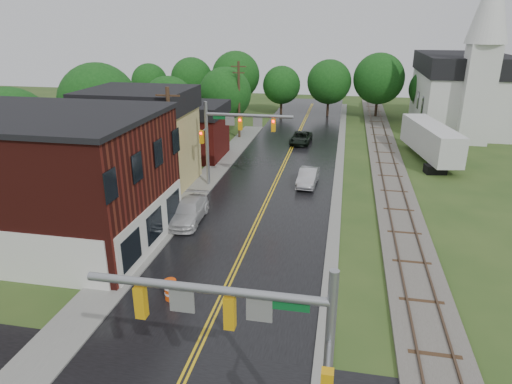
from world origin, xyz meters
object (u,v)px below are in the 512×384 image
(traffic_signal_near, at_px, (255,331))
(tree_left_c, at_px, (170,104))
(traffic_signal_far, at_px, (231,130))
(utility_pole_b, at_px, (171,146))
(utility_pole_c, at_px, (239,99))
(brick_building, at_px, (44,179))
(tree_left_a, at_px, (12,133))
(church, at_px, (463,84))
(sedan_silver, at_px, (308,177))
(pickup_white, at_px, (188,212))
(tree_left_b, at_px, (100,105))
(construction_barrel, at_px, (171,290))
(suv_dark, at_px, (301,138))
(tree_left_e, at_px, (226,95))
(semi_trailer, at_px, (431,139))

(traffic_signal_near, height_order, tree_left_c, tree_left_c)
(traffic_signal_far, distance_m, tree_left_c, 16.56)
(utility_pole_b, bearing_deg, traffic_signal_near, -62.81)
(utility_pole_c, bearing_deg, tree_left_c, -149.80)
(brick_building, bearing_deg, utility_pole_c, 78.91)
(utility_pole_b, distance_m, tree_left_a, 13.05)
(church, distance_m, traffic_signal_far, 35.59)
(church, distance_m, sedan_silver, 30.83)
(tree_left_c, bearing_deg, tree_left_a, -108.43)
(sedan_silver, bearing_deg, brick_building, -135.09)
(traffic_signal_far, relative_size, utility_pole_c, 0.82)
(church, relative_size, utility_pole_b, 2.22)
(utility_pole_c, distance_m, pickup_white, 24.99)
(traffic_signal_near, distance_m, utility_pole_c, 43.24)
(tree_left_b, bearing_deg, pickup_white, -43.76)
(utility_pole_c, bearing_deg, construction_barrel, -82.79)
(traffic_signal_far, bearing_deg, church, 48.73)
(church, distance_m, construction_barrel, 49.47)
(brick_building, xyz_separation_m, church, (32.48, 38.74, 1.68))
(traffic_signal_near, xyz_separation_m, utility_pole_b, (-10.27, 20.00, -0.25))
(tree_left_c, distance_m, sedan_silver, 20.46)
(tree_left_a, xyz_separation_m, suv_dark, (20.65, 20.81, -4.46))
(utility_pole_b, bearing_deg, suv_dark, 69.85)
(traffic_signal_near, distance_m, suv_dark, 41.03)
(church, distance_m, tree_left_b, 43.70)
(traffic_signal_far, xyz_separation_m, construction_barrel, (0.97, -17.00, -4.42))
(traffic_signal_near, relative_size, tree_left_c, 0.96)
(brick_building, relative_size, traffic_signal_near, 1.95)
(tree_left_a, distance_m, pickup_white, 15.87)
(traffic_signal_far, relative_size, suv_dark, 1.55)
(traffic_signal_near, distance_m, sedan_silver, 27.00)
(utility_pole_b, bearing_deg, church, 49.82)
(utility_pole_c, bearing_deg, traffic_signal_far, -78.91)
(tree_left_b, bearing_deg, utility_pole_c, 47.61)
(construction_barrel, bearing_deg, suv_dark, 84.24)
(brick_building, bearing_deg, traffic_signal_near, -39.17)
(tree_left_b, distance_m, construction_barrel, 27.23)
(church, xyz_separation_m, pickup_white, (-24.80, -34.33, -5.09))
(tree_left_a, xyz_separation_m, tree_left_b, (2.00, 10.00, 0.60))
(utility_pole_b, relative_size, tree_left_a, 1.04)
(church, relative_size, traffic_signal_far, 2.72)
(traffic_signal_near, relative_size, pickup_white, 1.43)
(tree_left_a, distance_m, tree_left_e, 26.40)
(utility_pole_c, relative_size, tree_left_b, 0.93)
(church, bearing_deg, utility_pole_b, -130.18)
(traffic_signal_near, height_order, semi_trailer, traffic_signal_near)
(tree_left_c, xyz_separation_m, tree_left_e, (5.00, 6.00, 0.30))
(church, height_order, construction_barrel, church)
(traffic_signal_near, relative_size, tree_left_e, 0.90)
(tree_left_b, distance_m, suv_dark, 22.14)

